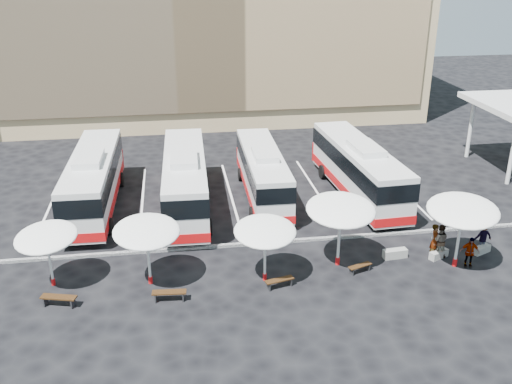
{
  "coord_description": "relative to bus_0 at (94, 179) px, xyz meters",
  "views": [
    {
      "loc": [
        -3.77,
        -28.05,
        15.36
      ],
      "look_at": [
        1.0,
        3.0,
        2.2
      ],
      "focal_mm": 40.0,
      "sensor_mm": 36.0,
      "label": 1
    }
  ],
  "objects": [
    {
      "name": "bus_2",
      "position": [
        11.03,
        0.14,
        -0.18
      ],
      "size": [
        2.79,
        11.27,
        3.56
      ],
      "rotation": [
        0.0,
        0.0,
        -0.02
      ],
      "color": "silver",
      "rests_on": "ground"
    },
    {
      "name": "bay_lines",
      "position": [
        8.91,
        0.8,
        -2.0
      ],
      "size": [
        24.15,
        12.0,
        0.01
      ],
      "color": "white",
      "rests_on": "ground"
    },
    {
      "name": "wood_bench_2",
      "position": [
        9.99,
        -11.34,
        -1.66
      ],
      "size": [
        1.52,
        0.75,
        0.45
      ],
      "rotation": [
        0.0,
        0.0,
        0.25
      ],
      "color": "black",
      "rests_on": "ground"
    },
    {
      "name": "sunshade_3",
      "position": [
        13.5,
        -9.58,
        1.2
      ],
      "size": [
        3.9,
        3.94,
        3.77
      ],
      "rotation": [
        0.0,
        0.0,
        -0.09
      ],
      "color": "silver",
      "rests_on": "ground"
    },
    {
      "name": "passenger_0",
      "position": [
        18.94,
        -9.53,
        -1.04
      ],
      "size": [
        0.81,
        0.83,
        1.92
      ],
      "primitive_type": "imported",
      "rotation": [
        0.0,
        0.0,
        0.85
      ],
      "color": "black",
      "rests_on": "ground"
    },
    {
      "name": "sunshade_1",
      "position": [
        3.64,
        -9.98,
        0.9
      ],
      "size": [
        3.84,
        3.88,
        3.42
      ],
      "rotation": [
        0.0,
        0.0,
        0.2
      ],
      "color": "silver",
      "rests_on": "ground"
    },
    {
      "name": "conc_bench_2",
      "position": [
        21.76,
        -9.58,
        -1.79
      ],
      "size": [
        1.17,
        0.79,
        0.42
      ],
      "primitive_type": "cube",
      "rotation": [
        0.0,
        0.0,
        0.42
      ],
      "color": "gray",
      "rests_on": "ground"
    },
    {
      "name": "wood_bench_3",
      "position": [
        14.41,
        -10.54,
        -1.69
      ],
      "size": [
        1.36,
        0.78,
        0.4
      ],
      "rotation": [
        0.0,
        0.0,
        0.35
      ],
      "color": "black",
      "rests_on": "ground"
    },
    {
      "name": "sunshade_0",
      "position": [
        -1.18,
        -9.4,
        0.68
      ],
      "size": [
        3.74,
        3.77,
        3.15
      ],
      "rotation": [
        0.0,
        0.0,
        -0.28
      ],
      "color": "silver",
      "rests_on": "ground"
    },
    {
      "name": "sunshade_4",
      "position": [
        19.61,
        -10.69,
        1.24
      ],
      "size": [
        4.81,
        4.83,
        3.81
      ],
      "rotation": [
        0.0,
        0.0,
        -0.41
      ],
      "color": "silver",
      "rests_on": "ground"
    },
    {
      "name": "conc_bench_1",
      "position": [
        19.15,
        -9.74,
        -1.78
      ],
      "size": [
        1.22,
        0.84,
        0.44
      ],
      "primitive_type": "cube",
      "rotation": [
        0.0,
        0.0,
        0.43
      ],
      "color": "gray",
      "rests_on": "ground"
    },
    {
      "name": "sunshade_2",
      "position": [
        9.39,
        -10.55,
        0.76
      ],
      "size": [
        3.18,
        3.22,
        3.25
      ],
      "rotation": [
        0.0,
        0.0,
        -0.03
      ],
      "color": "silver",
      "rests_on": "ground"
    },
    {
      "name": "bus_3",
      "position": [
        17.45,
        -0.64,
        0.01
      ],
      "size": [
        3.37,
        12.54,
        3.94
      ],
      "rotation": [
        0.0,
        0.0,
        0.05
      ],
      "color": "silver",
      "rests_on": "ground"
    },
    {
      "name": "conc_bench_0",
      "position": [
        16.8,
        -9.35,
        -1.76
      ],
      "size": [
        1.35,
        0.55,
        0.49
      ],
      "primitive_type": "cube",
      "rotation": [
        0.0,
        0.0,
        0.09
      ],
      "color": "gray",
      "rests_on": "ground"
    },
    {
      "name": "ground",
      "position": [
        8.91,
        -7.2,
        -2.0
      ],
      "size": [
        120.0,
        120.0,
        0.0
      ],
      "primitive_type": "plane",
      "color": "black",
      "rests_on": "ground"
    },
    {
      "name": "wood_bench_1",
      "position": [
        4.57,
        -11.7,
        -1.62
      ],
      "size": [
        1.66,
        0.57,
        0.5
      ],
      "rotation": [
        0.0,
        0.0,
        -0.08
      ],
      "color": "black",
      "rests_on": "ground"
    },
    {
      "name": "bus_0",
      "position": [
        0.0,
        0.0,
        0.0
      ],
      "size": [
        3.09,
        12.41,
        3.92
      ],
      "rotation": [
        0.0,
        0.0,
        -0.02
      ],
      "color": "silver",
      "rests_on": "ground"
    },
    {
      "name": "curb_divider",
      "position": [
        8.91,
        -6.7,
        -1.93
      ],
      "size": [
        34.0,
        0.25,
        0.15
      ],
      "primitive_type": "cube",
      "color": "black",
      "rests_on": "ground"
    },
    {
      "name": "passenger_2",
      "position": [
        20.26,
        -10.87,
        -1.14
      ],
      "size": [
        1.09,
        0.68,
        1.72
      ],
      "primitive_type": "imported",
      "rotation": [
        0.0,
        0.0,
        -0.28
      ],
      "color": "black",
      "rests_on": "ground"
    },
    {
      "name": "wood_bench_0",
      "position": [
        -0.57,
        -11.36,
        -1.61
      ],
      "size": [
        1.74,
        0.87,
        0.52
      ],
      "rotation": [
        0.0,
        0.0,
        -0.27
      ],
      "color": "black",
      "rests_on": "ground"
    },
    {
      "name": "bus_1",
      "position": [
        5.81,
        -0.92,
        0.01
      ],
      "size": [
        3.19,
        12.52,
        3.95
      ],
      "rotation": [
        0.0,
        0.0,
        -0.03
      ],
      "color": "silver",
      "rests_on": "ground"
    },
    {
      "name": "passenger_1",
      "position": [
        19.23,
        -9.56,
        -1.06
      ],
      "size": [
        1.12,
        1.02,
        1.89
      ],
      "primitive_type": "imported",
      "rotation": [
        0.0,
        0.0,
        2.74
      ],
      "color": "black",
      "rests_on": "ground"
    },
    {
      "name": "passenger_3",
      "position": [
        21.87,
        -9.28,
        -1.1
      ],
      "size": [
        1.21,
        0.76,
        1.8
      ],
      "primitive_type": "imported",
      "rotation": [
        0.0,
        0.0,
        3.22
      ],
      "color": "black",
      "rests_on": "ground"
    }
  ]
}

